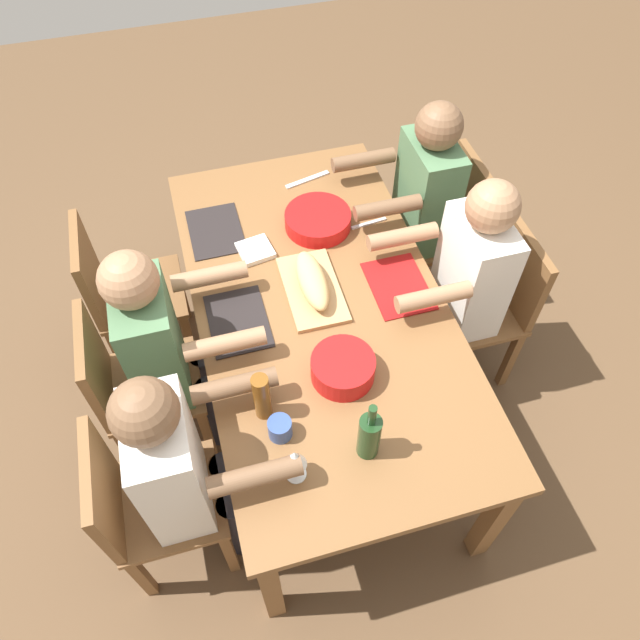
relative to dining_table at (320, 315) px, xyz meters
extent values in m
plane|color=brown|center=(0.00, 0.00, -0.66)|extent=(8.00, 8.00, 0.00)
cube|color=brown|center=(0.00, 0.00, 0.06)|extent=(1.91, 0.99, 0.04)
cube|color=brown|center=(-0.89, -0.44, -0.31)|extent=(0.07, 0.07, 0.70)
cube|color=brown|center=(0.89, -0.44, -0.31)|extent=(0.07, 0.07, 0.70)
cube|color=brown|center=(-0.89, 0.44, -0.31)|extent=(0.07, 0.07, 0.70)
cube|color=brown|center=(0.89, 0.44, -0.31)|extent=(0.07, 0.07, 0.70)
cube|color=brown|center=(0.52, -0.74, -0.23)|extent=(0.40, 0.40, 0.03)
cube|color=brown|center=(0.52, -0.92, -0.01)|extent=(0.38, 0.04, 0.40)
cube|color=brown|center=(0.35, -0.57, -0.45)|extent=(0.04, 0.04, 0.42)
cube|color=brown|center=(0.69, -0.57, -0.45)|extent=(0.04, 0.04, 0.42)
cube|color=brown|center=(0.35, -0.91, -0.45)|extent=(0.04, 0.04, 0.42)
cube|color=brown|center=(0.69, -0.91, -0.45)|extent=(0.04, 0.04, 0.42)
cylinder|color=#2D2D38|center=(0.44, -0.52, -0.44)|extent=(0.11, 0.11, 0.45)
cylinder|color=#2D2D38|center=(0.60, -0.52, -0.44)|extent=(0.11, 0.11, 0.45)
cube|color=#4C724C|center=(0.52, -0.68, 0.06)|extent=(0.34, 0.20, 0.55)
cylinder|color=brown|center=(0.35, -0.41, 0.18)|extent=(0.07, 0.30, 0.07)
cylinder|color=brown|center=(0.69, -0.41, 0.18)|extent=(0.07, 0.30, 0.07)
sphere|color=brown|center=(0.52, -0.68, 0.43)|extent=(0.21, 0.21, 0.21)
cube|color=brown|center=(0.00, -0.74, -0.23)|extent=(0.40, 0.40, 0.03)
cube|color=brown|center=(0.00, -0.92, -0.01)|extent=(0.38, 0.04, 0.40)
cube|color=brown|center=(-0.17, -0.57, -0.45)|extent=(0.04, 0.04, 0.42)
cube|color=brown|center=(0.17, -0.57, -0.45)|extent=(0.04, 0.04, 0.42)
cube|color=brown|center=(-0.17, -0.91, -0.45)|extent=(0.04, 0.04, 0.42)
cube|color=brown|center=(0.17, -0.91, -0.45)|extent=(0.04, 0.04, 0.42)
cylinder|color=#2D2D38|center=(-0.08, -0.52, -0.44)|extent=(0.11, 0.11, 0.45)
cylinder|color=#2D2D38|center=(0.08, -0.52, -0.44)|extent=(0.11, 0.11, 0.45)
cube|color=white|center=(0.00, -0.68, 0.06)|extent=(0.34, 0.20, 0.55)
cylinder|color=#9E7251|center=(-0.17, -0.41, 0.18)|extent=(0.07, 0.30, 0.07)
cylinder|color=#9E7251|center=(0.17, -0.41, 0.18)|extent=(0.07, 0.30, 0.07)
sphere|color=#9E7251|center=(0.00, -0.68, 0.43)|extent=(0.21, 0.21, 0.21)
cube|color=brown|center=(-0.52, 0.74, -0.23)|extent=(0.40, 0.40, 0.03)
cube|color=brown|center=(-0.52, 0.92, -0.01)|extent=(0.38, 0.04, 0.40)
cube|color=brown|center=(-0.35, 0.57, -0.45)|extent=(0.04, 0.04, 0.42)
cube|color=brown|center=(-0.69, 0.57, -0.45)|extent=(0.04, 0.04, 0.42)
cube|color=brown|center=(-0.35, 0.91, -0.45)|extent=(0.04, 0.04, 0.42)
cube|color=brown|center=(-0.69, 0.91, -0.45)|extent=(0.04, 0.04, 0.42)
cylinder|color=#2D2D38|center=(-0.44, 0.52, -0.44)|extent=(0.11, 0.11, 0.45)
cylinder|color=#2D2D38|center=(-0.60, 0.52, -0.44)|extent=(0.11, 0.11, 0.45)
cube|color=white|center=(-0.52, 0.68, 0.06)|extent=(0.34, 0.20, 0.55)
cylinder|color=brown|center=(-0.35, 0.41, 0.18)|extent=(0.07, 0.30, 0.07)
cylinder|color=brown|center=(-0.69, 0.41, 0.18)|extent=(0.07, 0.30, 0.07)
sphere|color=brown|center=(-0.52, 0.68, 0.43)|extent=(0.21, 0.21, 0.21)
cube|color=brown|center=(0.52, 0.74, -0.23)|extent=(0.40, 0.40, 0.03)
cube|color=brown|center=(0.52, 0.92, -0.01)|extent=(0.38, 0.04, 0.40)
cube|color=brown|center=(0.69, 0.57, -0.45)|extent=(0.04, 0.04, 0.42)
cube|color=brown|center=(0.35, 0.57, -0.45)|extent=(0.04, 0.04, 0.42)
cube|color=brown|center=(0.69, 0.91, -0.45)|extent=(0.04, 0.04, 0.42)
cube|color=brown|center=(0.35, 0.91, -0.45)|extent=(0.04, 0.04, 0.42)
cube|color=brown|center=(0.00, 0.74, -0.23)|extent=(0.40, 0.40, 0.03)
cube|color=brown|center=(0.00, 0.92, -0.01)|extent=(0.38, 0.04, 0.40)
cube|color=brown|center=(0.17, 0.57, -0.45)|extent=(0.04, 0.04, 0.42)
cube|color=brown|center=(-0.17, 0.57, -0.45)|extent=(0.04, 0.04, 0.42)
cube|color=brown|center=(0.17, 0.91, -0.45)|extent=(0.04, 0.04, 0.42)
cube|color=brown|center=(-0.17, 0.91, -0.45)|extent=(0.04, 0.04, 0.42)
cylinder|color=#2D2D38|center=(0.08, 0.52, -0.44)|extent=(0.11, 0.11, 0.45)
cylinder|color=#2D2D38|center=(-0.08, 0.52, -0.44)|extent=(0.11, 0.11, 0.45)
cube|color=#4C724C|center=(0.00, 0.68, 0.06)|extent=(0.34, 0.20, 0.55)
cylinder|color=#9E7251|center=(0.17, 0.41, 0.18)|extent=(0.07, 0.30, 0.07)
cylinder|color=#9E7251|center=(-0.17, 0.41, 0.18)|extent=(0.07, 0.30, 0.07)
sphere|color=#9E7251|center=(0.00, 0.68, 0.43)|extent=(0.21, 0.21, 0.21)
cylinder|color=red|center=(0.43, -0.11, 0.11)|extent=(0.30, 0.30, 0.07)
cylinder|color=beige|center=(0.43, -0.11, 0.14)|extent=(0.26, 0.26, 0.03)
cylinder|color=red|center=(-0.35, 0.01, 0.12)|extent=(0.24, 0.24, 0.10)
cylinder|color=orange|center=(-0.35, 0.01, 0.16)|extent=(0.21, 0.21, 0.03)
cube|color=tan|center=(0.07, 0.01, 0.09)|extent=(0.40, 0.22, 0.02)
ellipsoid|color=tan|center=(0.07, 0.01, 0.14)|extent=(0.32, 0.11, 0.09)
cylinder|color=#193819|center=(-0.66, 0.02, 0.18)|extent=(0.08, 0.08, 0.20)
cylinder|color=#193819|center=(-0.66, 0.02, 0.32)|extent=(0.03, 0.03, 0.09)
cylinder|color=brown|center=(-0.42, 0.33, 0.19)|extent=(0.06, 0.06, 0.22)
cylinder|color=silver|center=(-0.68, 0.27, 0.08)|extent=(0.07, 0.07, 0.01)
cylinder|color=silver|center=(-0.68, 0.27, 0.12)|extent=(0.01, 0.01, 0.07)
cone|color=silver|center=(-0.68, 0.27, 0.20)|extent=(0.08, 0.08, 0.08)
cube|color=silver|center=(0.38, -0.34, 0.08)|extent=(0.03, 0.17, 0.01)
cube|color=maroon|center=(0.00, -0.34, 0.08)|extent=(0.32, 0.23, 0.01)
cylinder|color=#334C8C|center=(-0.52, 0.29, 0.12)|extent=(0.08, 0.08, 0.08)
cube|color=black|center=(0.52, 0.34, 0.08)|extent=(0.32, 0.23, 0.01)
cube|color=black|center=(0.00, 0.34, 0.08)|extent=(0.32, 0.23, 0.01)
cube|color=silver|center=(0.75, -0.15, 0.08)|extent=(0.08, 0.23, 0.01)
cube|color=white|center=(0.35, 0.19, 0.09)|extent=(0.16, 0.16, 0.02)
camera|label=1|loc=(-1.47, 0.42, 1.98)|focal=33.84mm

